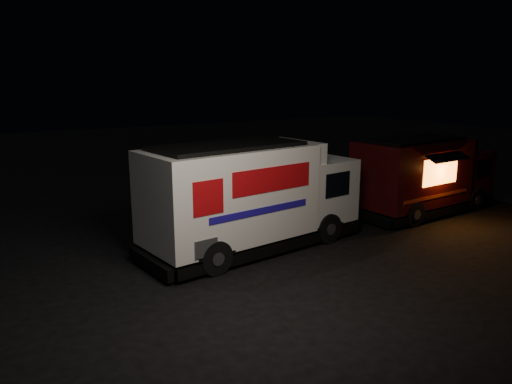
{
  "coord_description": "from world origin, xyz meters",
  "views": [
    {
      "loc": [
        -7.12,
        -11.94,
        5.13
      ],
      "look_at": [
        1.0,
        2.0,
        1.4
      ],
      "focal_mm": 35.0,
      "sensor_mm": 36.0,
      "label": 1
    }
  ],
  "objects": [
    {
      "name": "ground",
      "position": [
        0.0,
        0.0,
        0.0
      ],
      "size": [
        80.0,
        80.0,
        0.0
      ],
      "primitive_type": "plane",
      "color": "black",
      "rests_on": "ground"
    },
    {
      "name": "white_truck",
      "position": [
        0.23,
        0.75,
        1.64
      ],
      "size": [
        7.52,
        3.45,
        3.29
      ],
      "primitive_type": null,
      "rotation": [
        0.0,
        0.0,
        0.14
      ],
      "color": "white",
      "rests_on": "ground"
    },
    {
      "name": "red_truck",
      "position": [
        7.95,
        1.01,
        1.48
      ],
      "size": [
        6.52,
        2.85,
        2.95
      ],
      "primitive_type": null,
      "rotation": [
        0.0,
        0.0,
        0.08
      ],
      "color": "black",
      "rests_on": "ground"
    }
  ]
}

